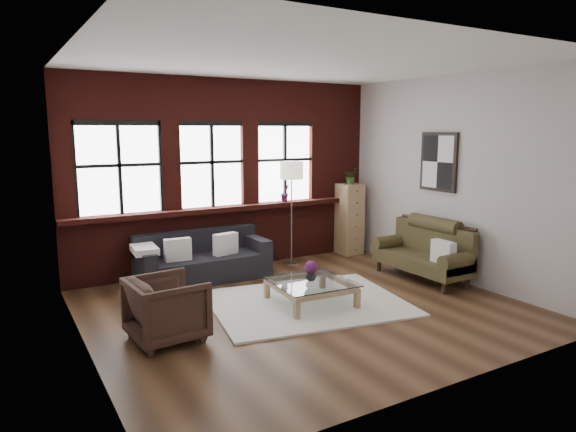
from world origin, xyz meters
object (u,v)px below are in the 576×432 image
armchair (167,309)px  floor_lamp (291,209)px  dark_sofa (203,257)px  coffee_table (311,293)px  vintage_settee (422,252)px  vase (311,275)px  drawer_chest (349,219)px

armchair → floor_lamp: (2.92, 2.17, 0.62)m
floor_lamp → dark_sofa: bearing=-175.6°
coffee_table → floor_lamp: size_ratio=0.52×
vintage_settee → vase: size_ratio=11.15×
floor_lamp → coffee_table: bearing=-113.6°
drawer_chest → vase: bearing=-136.7°
drawer_chest → floor_lamp: (-1.36, -0.12, 0.31)m
vase → floor_lamp: size_ratio=0.08×
armchair → coffee_table: (2.05, 0.19, -0.20)m
dark_sofa → coffee_table: 2.04m
dark_sofa → vintage_settee: size_ratio=1.22×
dark_sofa → drawer_chest: bearing=4.7°
dark_sofa → armchair: size_ratio=2.56×
vintage_settee → drawer_chest: size_ratio=1.25×
coffee_table → floor_lamp: 2.31m
dark_sofa → vintage_settee: bearing=-30.0°
vintage_settee → coffee_table: (-2.16, -0.12, -0.29)m
dark_sofa → floor_lamp: size_ratio=1.05×
dark_sofa → drawer_chest: drawer_chest is taller
vintage_settee → vase: vintage_settee is taller
drawer_chest → coffee_table: bearing=-136.7°
vase → drawer_chest: bearing=43.3°
vintage_settee → drawer_chest: (0.07, 1.98, 0.23)m
coffee_table → vase: bearing=36.9°
vase → drawer_chest: size_ratio=0.11×
vintage_settee → coffee_table: vintage_settee is taller
armchair → vase: 2.06m
coffee_table → dark_sofa: bearing=114.4°
armchair → dark_sofa: bearing=-35.2°
vase → coffee_table: bearing=-143.1°
coffee_table → vintage_settee: bearing=3.1°
dark_sofa → drawer_chest: size_ratio=1.53×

